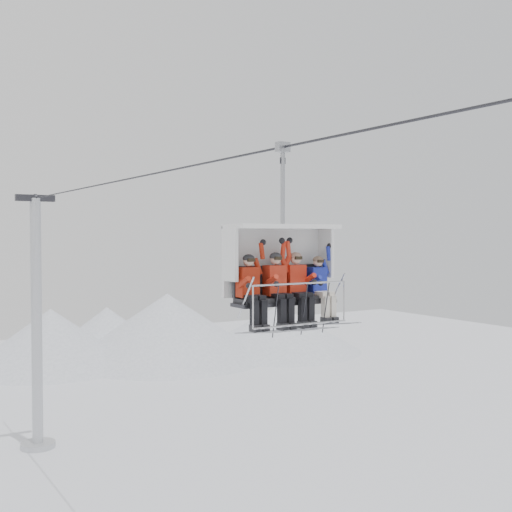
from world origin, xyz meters
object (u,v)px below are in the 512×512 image
skier_far_right (320,286)px  skier_far_left (250,288)px  chairlift_carrier (279,263)px  lift_tower_right (37,340)px  skier_center_right (297,285)px  skier_center_left (277,286)px

skier_far_right → skier_far_left: bearing=179.7°
chairlift_carrier → skier_far_right: bearing=-19.1°
lift_tower_right → skier_far_right: lift_tower_right is taller
lift_tower_right → skier_far_left: size_ratio=7.87×
skier_far_left → skier_center_right: skier_center_right is taller
skier_center_left → chairlift_carrier: bearing=50.2°
lift_tower_right → skier_center_left: size_ratio=7.67×
lift_tower_right → skier_far_right: 23.73m
lift_tower_right → skier_center_right: (0.29, -23.29, 4.47)m
chairlift_carrier → skier_center_left: (-0.25, -0.30, -0.48)m
skier_center_left → skier_far_right: bearing=-0.6°
chairlift_carrier → skier_far_left: 1.11m
skier_center_left → skier_center_right: bearing=-0.0°
lift_tower_right → skier_center_left: (-0.25, -23.29, 4.47)m
lift_tower_right → skier_center_right: 23.71m
skier_far_left → skier_center_right: 1.23m
skier_far_left → skier_center_left: skier_center_left is taller
skier_far_left → skier_far_right: size_ratio=1.02×
skier_far_left → skier_far_right: (1.85, -0.01, -0.03)m
skier_center_left → skier_center_right: size_ratio=1.00×
skier_center_right → skier_far_right: skier_center_right is taller
lift_tower_right → skier_far_left: 23.73m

